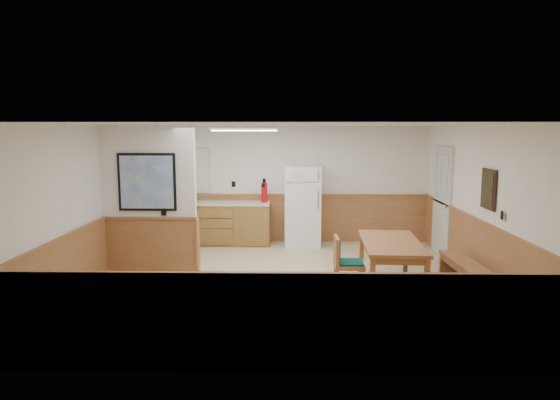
{
  "coord_description": "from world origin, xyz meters",
  "views": [
    {
      "loc": [
        0.01,
        -7.71,
        2.44
      ],
      "look_at": [
        -0.15,
        0.4,
        1.28
      ],
      "focal_mm": 32.0,
      "sensor_mm": 36.0,
      "label": 1
    }
  ],
  "objects_px": {
    "dining_table": "(391,247)",
    "fire_extinguisher": "(264,192)",
    "dining_chair": "(343,260)",
    "soap_bottle": "(181,197)",
    "refrigerator": "(303,206)",
    "dining_bench": "(467,269)"
  },
  "relations": [
    {
      "from": "dining_bench",
      "to": "soap_bottle",
      "type": "height_order",
      "value": "soap_bottle"
    },
    {
      "from": "dining_chair",
      "to": "fire_extinguisher",
      "type": "height_order",
      "value": "fire_extinguisher"
    },
    {
      "from": "refrigerator",
      "to": "fire_extinguisher",
      "type": "xyz_separation_m",
      "value": [
        -0.82,
        0.06,
        0.28
      ]
    },
    {
      "from": "refrigerator",
      "to": "dining_bench",
      "type": "relative_size",
      "value": 1.08
    },
    {
      "from": "soap_bottle",
      "to": "dining_chair",
      "type": "bearing_deg",
      "value": -45.51
    },
    {
      "from": "dining_chair",
      "to": "dining_bench",
      "type": "bearing_deg",
      "value": 2.82
    },
    {
      "from": "dining_table",
      "to": "soap_bottle",
      "type": "xyz_separation_m",
      "value": [
        -3.83,
        2.99,
        0.35
      ]
    },
    {
      "from": "dining_table",
      "to": "dining_chair",
      "type": "distance_m",
      "value": 0.77
    },
    {
      "from": "dining_table",
      "to": "refrigerator",
      "type": "bearing_deg",
      "value": 116.09
    },
    {
      "from": "dining_table",
      "to": "dining_chair",
      "type": "height_order",
      "value": "dining_chair"
    },
    {
      "from": "fire_extinguisher",
      "to": "soap_bottle",
      "type": "xyz_separation_m",
      "value": [
        -1.76,
        -0.01,
        -0.11
      ]
    },
    {
      "from": "dining_chair",
      "to": "fire_extinguisher",
      "type": "bearing_deg",
      "value": 113.19
    },
    {
      "from": "soap_bottle",
      "to": "fire_extinguisher",
      "type": "bearing_deg",
      "value": 0.19
    },
    {
      "from": "dining_bench",
      "to": "dining_chair",
      "type": "relative_size",
      "value": 1.83
    },
    {
      "from": "fire_extinguisher",
      "to": "refrigerator",
      "type": "bearing_deg",
      "value": -24.96
    },
    {
      "from": "dining_table",
      "to": "soap_bottle",
      "type": "height_order",
      "value": "soap_bottle"
    },
    {
      "from": "fire_extinguisher",
      "to": "soap_bottle",
      "type": "height_order",
      "value": "fire_extinguisher"
    },
    {
      "from": "refrigerator",
      "to": "dining_table",
      "type": "relative_size",
      "value": 0.96
    },
    {
      "from": "refrigerator",
      "to": "dining_chair",
      "type": "relative_size",
      "value": 1.97
    },
    {
      "from": "dining_table",
      "to": "dining_bench",
      "type": "bearing_deg",
      "value": -0.63
    },
    {
      "from": "dining_table",
      "to": "fire_extinguisher",
      "type": "bearing_deg",
      "value": 127.56
    },
    {
      "from": "dining_table",
      "to": "fire_extinguisher",
      "type": "height_order",
      "value": "fire_extinguisher"
    }
  ]
}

